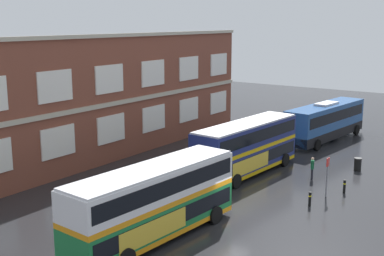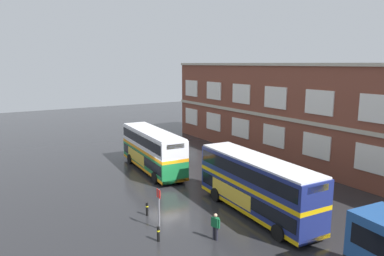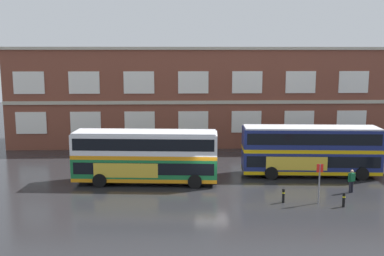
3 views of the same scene
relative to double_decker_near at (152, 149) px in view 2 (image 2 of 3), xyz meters
name	(u,v)px [view 2 (image 2 of 3)]	position (x,y,z in m)	size (l,w,h in m)	color
ground_plane	(182,183)	(4.98, 0.49, -2.15)	(120.00, 120.00, 0.00)	#232326
brick_terminal_building	(321,115)	(6.95, 16.47, 3.02)	(44.61, 8.19, 10.62)	brown
double_decker_near	(152,149)	(0.00, 0.00, 0.00)	(11.16, 3.48, 4.07)	#197038
double_decker_middle	(256,185)	(13.32, 1.68, 0.00)	(11.15, 3.42, 4.07)	navy
waiting_passenger	(215,226)	(14.97, -3.03, -1.22)	(0.63, 0.37, 1.70)	black
bus_stand_flag	(159,205)	(11.87, -5.26, -0.51)	(0.44, 0.10, 2.70)	slate
safety_bollard_west	(158,234)	(13.29, -6.04, -1.66)	(0.19, 0.19, 0.95)	black
safety_bollard_east	(147,209)	(9.55, -5.04, -1.66)	(0.19, 0.19, 0.95)	black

